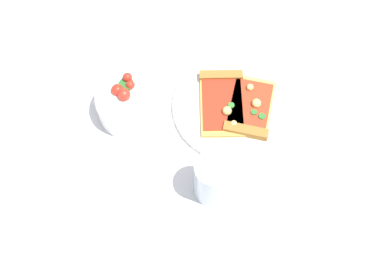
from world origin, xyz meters
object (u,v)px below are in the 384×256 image
(pizza_slice_far, at_px, (222,99))
(salad_bowl, at_px, (130,102))
(pizza_slice_near, at_px, (250,110))
(soda_glass, at_px, (213,180))
(plate, at_px, (234,106))

(pizza_slice_far, xyz_separation_m, salad_bowl, (0.13, 0.14, 0.02))
(pizza_slice_far, bearing_deg, pizza_slice_near, -161.63)
(pizza_slice_near, bearing_deg, pizza_slice_far, 18.37)
(salad_bowl, bearing_deg, soda_glass, 177.08)
(soda_glass, bearing_deg, pizza_slice_far, -53.68)
(plate, height_order, salad_bowl, salad_bowl)
(plate, relative_size, pizza_slice_near, 1.55)
(plate, height_order, pizza_slice_far, pizza_slice_far)
(pizza_slice_far, relative_size, soda_glass, 1.59)
(pizza_slice_near, bearing_deg, salad_bowl, 41.71)
(pizza_slice_far, height_order, soda_glass, soda_glass)
(pizza_slice_near, distance_m, soda_glass, 0.19)
(pizza_slice_far, bearing_deg, soda_glass, 126.32)
(pizza_slice_near, xyz_separation_m, salad_bowl, (0.18, 0.16, 0.02))
(plate, relative_size, salad_bowl, 1.91)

